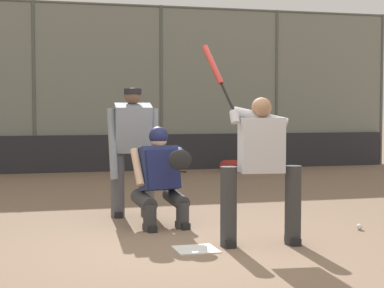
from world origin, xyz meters
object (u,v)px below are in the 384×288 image
(baseball_loose, at_px, (360,227))
(equipment_bag_dugout_side, at_px, (245,166))
(batter_at_plate, at_px, (260,165))
(umpire_home, at_px, (133,148))
(spare_bat_near_backstop, at_px, (165,171))
(catcher_behind_plate, at_px, (161,175))

(baseball_loose, relative_size, equipment_bag_dugout_side, 0.06)
(batter_at_plate, xyz_separation_m, umpire_home, (1.03, -2.12, 0.07))
(spare_bat_near_backstop, distance_m, equipment_bag_dugout_side, 1.85)
(baseball_loose, distance_m, equipment_bag_dugout_side, 7.17)
(umpire_home, bearing_deg, equipment_bag_dugout_side, -120.10)
(umpire_home, bearing_deg, baseball_loose, 149.82)
(umpire_home, xyz_separation_m, equipment_bag_dugout_side, (-3.53, -5.48, -0.80))
(equipment_bag_dugout_side, bearing_deg, spare_bat_near_backstop, -11.31)
(baseball_loose, height_order, equipment_bag_dugout_side, equipment_bag_dugout_side)
(batter_at_plate, height_order, umpire_home, batter_at_plate)
(equipment_bag_dugout_side, bearing_deg, catcher_behind_plate, 62.28)
(batter_at_plate, relative_size, catcher_behind_plate, 1.74)
(batter_at_plate, relative_size, umpire_home, 1.25)
(spare_bat_near_backstop, bearing_deg, baseball_loose, 139.18)
(batter_at_plate, height_order, catcher_behind_plate, batter_at_plate)
(equipment_bag_dugout_side, bearing_deg, batter_at_plate, 71.74)
(baseball_loose, bearing_deg, spare_bat_near_backstop, -84.04)
(spare_bat_near_backstop, bearing_deg, batter_at_plate, 128.19)
(umpire_home, xyz_separation_m, spare_bat_near_backstop, (-1.73, -5.84, -0.91))
(batter_at_plate, bearing_deg, baseball_loose, -155.25)
(spare_bat_near_backstop, bearing_deg, equipment_bag_dugout_side, -148.10)
(batter_at_plate, xyz_separation_m, catcher_behind_plate, (0.82, -1.27, -0.22))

